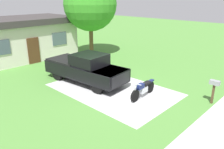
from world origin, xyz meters
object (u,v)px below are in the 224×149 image
Objects in this scene: pickup_truck at (84,68)px; neighbor_house at (19,38)px; shade_tree at (90,4)px; mailbox at (214,86)px; motorcycle at (143,89)px.

neighbor_house is at bearing 90.80° from pickup_truck.
neighbor_house reaches higher than pickup_truck.
mailbox is at bearing -101.13° from shade_tree.
shade_tree is 6.93m from neighbor_house.
motorcycle is 0.38× the size of pickup_truck.
motorcycle is at bearing 121.12° from mailbox.
shade_tree is at bearing 78.87° from mailbox.
mailbox is (2.55, -7.11, 0.03)m from pickup_truck.
pickup_truck is at bearing -89.20° from neighbor_house.
pickup_truck is 8.84m from neighbor_house.
pickup_truck is at bearing -134.89° from shade_tree.
neighbor_house is (-0.83, 12.86, 1.32)m from motorcycle.
shade_tree is (4.21, 9.00, 4.09)m from motorcycle.
motorcycle is at bearing -115.05° from shade_tree.
motorcycle is 4.16m from pickup_truck.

